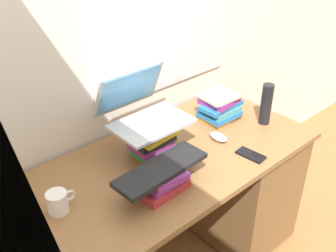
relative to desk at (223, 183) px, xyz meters
The scene contains 11 objects.
wall_back 1.06m from the desk, 132.03° to the left, with size 6.00×0.06×2.60m.
desk is the anchor object (origin of this frame).
book_stack_tall 0.60m from the desk, 164.51° to the left, with size 0.22×0.20×0.16m.
book_stack_keyboard_riser 0.68m from the desk, 168.93° to the right, with size 0.22×0.19×0.10m.
book_stack_side 0.44m from the desk, 59.33° to the left, with size 0.24×0.19×0.15m.
laptop 0.71m from the desk, 156.21° to the left, with size 0.36×0.33×0.23m.
keyboard 0.72m from the desk, 168.53° to the right, with size 0.42×0.14×0.02m, color black.
computer_mouse 0.37m from the desk, 169.75° to the right, with size 0.06×0.10×0.04m, color #A5A8AD.
mug 1.01m from the desk, behind, with size 0.12×0.08×0.09m.
water_bottle 0.51m from the desk, 16.13° to the right, with size 0.06×0.06×0.23m, color black.
cell_phone 0.41m from the desk, 109.92° to the right, with size 0.07×0.14×0.01m, color black.
Camera 1 is at (-1.00, -1.12, 1.84)m, focal length 42.31 mm.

